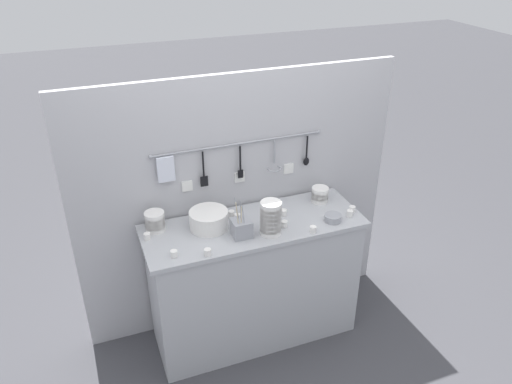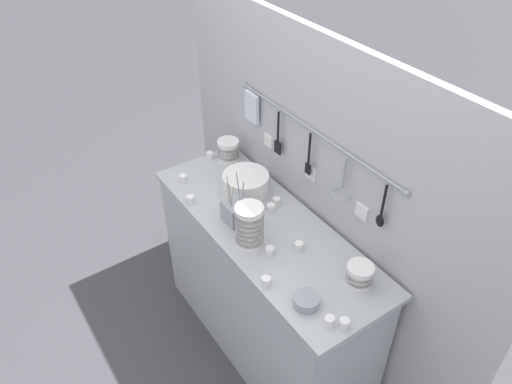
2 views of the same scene
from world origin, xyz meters
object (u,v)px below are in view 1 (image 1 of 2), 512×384
object	(u,v)px
cup_front_left	(284,213)
bowl_stack_back_corner	(320,195)
cup_back_left	(352,209)
cup_edge_far	(174,254)
cup_by_caddy	(231,214)
cutlery_caddy	(241,228)
cup_edge_near	(208,252)
cup_back_right	(313,229)
plate_stack	(209,220)
steel_mixing_bowl	(333,218)
cup_beside_plates	(284,224)
cup_mid_row	(350,213)
cup_centre	(147,236)
cup_front_right	(238,217)
bowl_stack_wide_centre	(155,221)
bowl_stack_short_front	(271,218)

from	to	relation	value
cup_front_left	bowl_stack_back_corner	bearing A→B (deg)	15.32
bowl_stack_back_corner	cup_back_left	xyz separation A→B (m)	(0.14, -0.21, -0.03)
cup_edge_far	cup_by_caddy	bearing A→B (deg)	34.02
cutlery_caddy	cup_edge_near	world-z (taller)	cutlery_caddy
cup_back_right	plate_stack	bearing A→B (deg)	154.24
steel_mixing_bowl	cutlery_caddy	xyz separation A→B (m)	(-0.61, 0.05, 0.04)
cup_back_right	cup_by_caddy	size ratio (longest dim) A/B	1.00
cutlery_caddy	cup_beside_plates	size ratio (longest dim) A/B	6.37
steel_mixing_bowl	cup_mid_row	size ratio (longest dim) A/B	2.70
steel_mixing_bowl	cup_back_right	world-z (taller)	steel_mixing_bowl
cup_edge_near	cup_centre	size ratio (longest dim) A/B	1.00
cup_back_right	cup_by_caddy	distance (m)	0.55
bowl_stack_back_corner	cutlery_caddy	size ratio (longest dim) A/B	0.44
cutlery_caddy	cup_edge_near	distance (m)	0.28
cup_beside_plates	cup_front_right	distance (m)	0.31
bowl_stack_back_corner	steel_mixing_bowl	bearing A→B (deg)	-98.19
steel_mixing_bowl	cup_centre	bearing A→B (deg)	169.58
plate_stack	cup_edge_near	bearing A→B (deg)	-107.70
bowl_stack_back_corner	cup_by_caddy	size ratio (longest dim) A/B	2.80
cup_mid_row	cup_centre	size ratio (longest dim) A/B	1.00
bowl_stack_back_corner	cup_centre	size ratio (longest dim) A/B	2.80
bowl_stack_wide_centre	cup_front_left	distance (m)	0.84
cup_front_left	bowl_stack_short_front	bearing A→B (deg)	-134.28
cup_edge_near	cup_centre	world-z (taller)	same
cup_centre	cup_back_left	bearing A→B (deg)	-6.89
bowl_stack_short_front	cup_beside_plates	size ratio (longest dim) A/B	5.36
plate_stack	cup_back_right	size ratio (longest dim) A/B	5.94
bowl_stack_wide_centre	steel_mixing_bowl	bearing A→B (deg)	-15.39
plate_stack	bowl_stack_back_corner	bearing A→B (deg)	3.49
plate_stack	cup_front_left	distance (m)	0.51
cup_mid_row	cup_edge_far	bearing A→B (deg)	-178.44
cup_beside_plates	cup_edge_near	distance (m)	0.56
cutlery_caddy	cup_front_right	distance (m)	0.19
cutlery_caddy	cup_back_left	distance (m)	0.79
bowl_stack_back_corner	cup_back_left	bearing A→B (deg)	-56.53
bowl_stack_wide_centre	cup_by_caddy	size ratio (longest dim) A/B	3.03
plate_stack	cup_by_caddy	world-z (taller)	plate_stack
cup_beside_plates	cup_by_caddy	bearing A→B (deg)	139.09
cup_beside_plates	cup_by_caddy	world-z (taller)	same
bowl_stack_short_front	cup_edge_far	world-z (taller)	bowl_stack_short_front
plate_stack	cup_front_right	xyz separation A→B (m)	(0.20, 0.02, -0.04)
plate_stack	cup_edge_far	bearing A→B (deg)	-140.28
bowl_stack_wide_centre	cup_edge_near	bearing A→B (deg)	-58.44
bowl_stack_wide_centre	cup_back_left	distance (m)	1.30
bowl_stack_short_front	cup_beside_plates	xyz separation A→B (m)	(0.11, 0.04, -0.09)
bowl_stack_back_corner	cup_centre	xyz separation A→B (m)	(-1.21, -0.05, -0.03)
bowl_stack_back_corner	plate_stack	distance (m)	0.81
plate_stack	cup_front_left	xyz separation A→B (m)	(0.50, -0.04, -0.04)
bowl_stack_short_front	plate_stack	size ratio (longest dim) A/B	0.90
bowl_stack_wide_centre	cup_edge_near	xyz separation A→B (m)	(0.23, -0.38, -0.04)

